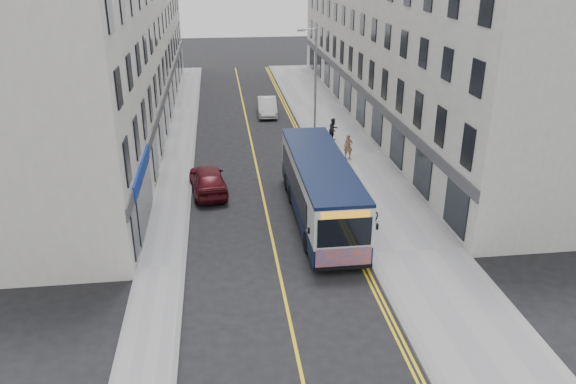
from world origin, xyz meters
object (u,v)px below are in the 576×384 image
object	(u,v)px
bicycle	(363,216)
car_white	(267,106)
pedestrian_far	(333,129)
city_bus	(320,187)
pedestrian_near	(348,146)
car_maroon	(208,179)
streetlamp	(314,84)

from	to	relation	value
bicycle	car_white	size ratio (longest dim) A/B	0.43
pedestrian_far	car_white	size ratio (longest dim) A/B	0.38
city_bus	pedestrian_far	bearing A→B (deg)	75.43
bicycle	pedestrian_far	size ratio (longest dim) A/B	1.14
pedestrian_near	bicycle	bearing A→B (deg)	-89.68
car_white	city_bus	bearing A→B (deg)	-85.21
bicycle	pedestrian_near	world-z (taller)	pedestrian_near
city_bus	car_maroon	xyz separation A→B (m)	(-5.55, 4.21, -0.96)
streetlamp	pedestrian_far	size ratio (longest dim) A/B	4.96
pedestrian_near	pedestrian_far	xyz separation A→B (m)	(-0.21, 3.80, 0.02)
city_bus	car_maroon	size ratio (longest dim) A/B	2.40
car_maroon	car_white	bearing A→B (deg)	-113.91
streetlamp	bicycle	world-z (taller)	streetlamp
city_bus	car_maroon	bearing A→B (deg)	142.83
city_bus	car_white	size ratio (longest dim) A/B	2.56
streetlamp	pedestrian_near	distance (m)	4.82
city_bus	pedestrian_near	distance (m)	9.19
city_bus	car_white	distance (m)	20.17
city_bus	pedestrian_far	world-z (taller)	city_bus
streetlamp	city_bus	world-z (taller)	streetlamp
bicycle	car_maroon	world-z (taller)	car_maroon
pedestrian_far	city_bus	bearing A→B (deg)	-139.32
bicycle	pedestrian_near	distance (m)	9.79
pedestrian_far	car_white	world-z (taller)	pedestrian_far
city_bus	car_white	xyz separation A→B (m)	(-0.78, 20.13, -1.03)
streetlamp	pedestrian_far	world-z (taller)	streetlamp
bicycle	pedestrian_far	world-z (taller)	pedestrian_far
pedestrian_near	car_white	distance (m)	12.36
bicycle	pedestrian_far	bearing A→B (deg)	-29.03
pedestrian_near	pedestrian_far	world-z (taller)	pedestrian_far
pedestrian_far	car_white	distance (m)	8.79
pedestrian_far	car_maroon	world-z (taller)	pedestrian_far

